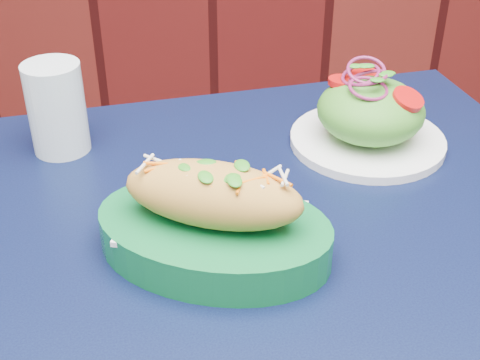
{
  "coord_description": "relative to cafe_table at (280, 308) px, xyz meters",
  "views": [
    {
      "loc": [
        0.37,
        0.77,
        1.2
      ],
      "look_at": [
        0.4,
        1.38,
        0.81
      ],
      "focal_mm": 50.0,
      "sensor_mm": 36.0,
      "label": 1
    }
  ],
  "objects": [
    {
      "name": "banh_mi_basket",
      "position": [
        -0.07,
        -0.0,
        0.13
      ],
      "size": [
        0.29,
        0.24,
        0.12
      ],
      "rotation": [
        0.0,
        0.0,
        -0.32
      ],
      "color": "#0D6530",
      "rests_on": "cafe_table"
    },
    {
      "name": "salad_plate",
      "position": [
        0.14,
        0.22,
        0.13
      ],
      "size": [
        0.21,
        0.21,
        0.11
      ],
      "rotation": [
        0.0,
        0.0,
        -0.32
      ],
      "color": "white",
      "rests_on": "cafe_table"
    },
    {
      "name": "cafe_table",
      "position": [
        0.0,
        0.0,
        0.0
      ],
      "size": [
        0.95,
        0.95,
        0.75
      ],
      "rotation": [
        0.0,
        0.0,
        0.2
      ],
      "color": "black",
      "rests_on": "ground"
    },
    {
      "name": "water_glass",
      "position": [
        -0.28,
        0.23,
        0.15
      ],
      "size": [
        0.08,
        0.08,
        0.12
      ],
      "primitive_type": "cylinder",
      "color": "silver",
      "rests_on": "cafe_table"
    }
  ]
}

